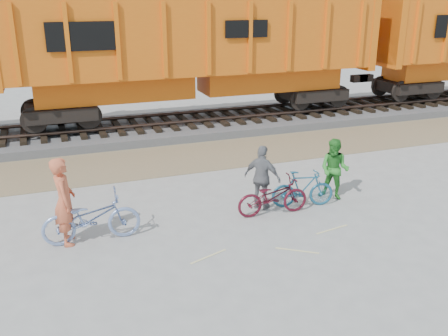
{
  "coord_description": "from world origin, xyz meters",
  "views": [
    {
      "loc": [
        -3.77,
        -9.26,
        5.03
      ],
      "look_at": [
        0.18,
        1.5,
        1.0
      ],
      "focal_mm": 40.0,
      "sensor_mm": 36.0,
      "label": 1
    }
  ],
  "objects": [
    {
      "name": "bicycle_blue",
      "position": [
        -3.1,
        0.72,
        0.54
      ],
      "size": [
        2.07,
        0.77,
        1.08
      ],
      "primitive_type": "imported",
      "rotation": [
        0.0,
        0.0,
        1.54
      ],
      "color": "#758DC0",
      "rests_on": "ground"
    },
    {
      "name": "bicycle_maroon",
      "position": [
        1.09,
        0.62,
        0.46
      ],
      "size": [
        1.78,
        0.69,
        0.92
      ],
      "primitive_type": "imported",
      "rotation": [
        0.0,
        0.0,
        1.52
      ],
      "color": "#4D101D",
      "rests_on": "ground"
    },
    {
      "name": "ground",
      "position": [
        0.0,
        0.0,
        0.0
      ],
      "size": [
        120.0,
        120.0,
        0.0
      ],
      "primitive_type": "plane",
      "color": "#9E9E99",
      "rests_on": "ground"
    },
    {
      "name": "ballast_bed",
      "position": [
        0.0,
        9.0,
        0.15
      ],
      "size": [
        120.0,
        4.0,
        0.3
      ],
      "primitive_type": "cube",
      "color": "slate",
      "rests_on": "ground"
    },
    {
      "name": "person_woman",
      "position": [
        0.99,
        1.02,
        0.81
      ],
      "size": [
        0.92,
        0.97,
        1.61
      ],
      "primitive_type": "imported",
      "rotation": [
        0.0,
        0.0,
        2.29
      ],
      "color": "slate",
      "rests_on": "ground"
    },
    {
      "name": "bicycle_teal",
      "position": [
        1.99,
        0.79,
        0.47
      ],
      "size": [
        1.62,
        0.77,
        0.94
      ],
      "primitive_type": "imported",
      "rotation": [
        0.0,
        0.0,
        1.35
      ],
      "color": "#1B5370",
      "rests_on": "ground"
    },
    {
      "name": "hopper_car_center",
      "position": [
        1.8,
        9.0,
        3.01
      ],
      "size": [
        14.0,
        3.13,
        4.65
      ],
      "color": "black",
      "rests_on": "track"
    },
    {
      "name": "track",
      "position": [
        0.0,
        9.0,
        0.47
      ],
      "size": [
        120.0,
        2.6,
        0.24
      ],
      "color": "black",
      "rests_on": "ballast_bed"
    },
    {
      "name": "person_solo",
      "position": [
        -3.6,
        0.82,
        0.95
      ],
      "size": [
        0.46,
        0.7,
        1.9
      ],
      "primitive_type": "imported",
      "rotation": [
        0.0,
        0.0,
        1.56
      ],
      "color": "#C85938",
      "rests_on": "ground"
    },
    {
      "name": "person_man",
      "position": [
        2.99,
        0.99,
        0.79
      ],
      "size": [
        0.96,
        0.97,
        1.58
      ],
      "primitive_type": "imported",
      "rotation": [
        0.0,
        0.0,
        -0.85
      ],
      "color": "#2A8029",
      "rests_on": "ground"
    },
    {
      "name": "gravel_strip",
      "position": [
        0.0,
        5.5,
        0.01
      ],
      "size": [
        120.0,
        3.0,
        0.02
      ],
      "primitive_type": "cube",
      "color": "#8D7857",
      "rests_on": "ground"
    }
  ]
}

